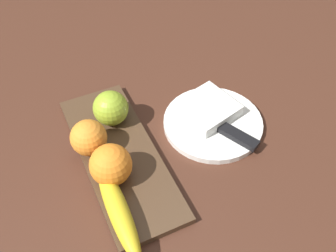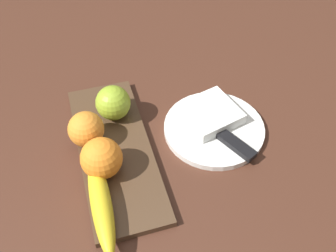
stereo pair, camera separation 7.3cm
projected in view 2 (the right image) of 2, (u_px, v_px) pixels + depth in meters
ground_plane at (105, 175)px, 0.71m from camera, size 2.40×2.40×0.00m
fruit_tray at (117, 150)px, 0.74m from camera, size 0.36×0.13×0.01m
apple at (115, 102)px, 0.77m from camera, size 0.07×0.07×0.07m
banana at (104, 202)px, 0.64m from camera, size 0.20×0.04×0.03m
orange_near_apple at (89, 129)px, 0.72m from camera, size 0.07×0.07×0.07m
orange_near_banana at (104, 157)px, 0.67m from camera, size 0.07×0.07×0.07m
dinner_plate at (216, 128)px, 0.78m from camera, size 0.20×0.20×0.01m
folded_napkin at (212, 113)px, 0.78m from camera, size 0.12×0.13×0.02m
knife at (231, 139)px, 0.74m from camera, size 0.17×0.10×0.01m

